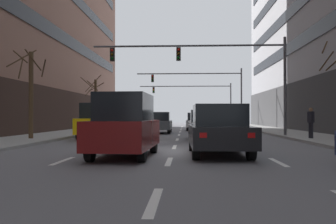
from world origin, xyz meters
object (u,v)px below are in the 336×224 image
at_px(street_tree_2, 31,91).
at_px(car_driving_1, 205,125).
at_px(car_driving_5, 159,123).
at_px(street_tree_0, 95,101).
at_px(traffic_signal_1, 208,85).
at_px(taxi_driving_2, 98,121).
at_px(car_driving_4, 197,122).
at_px(car_driving_3, 218,130).
at_px(traffic_signal_2, 199,94).
at_px(taxi_driving_0, 132,122).
at_px(pedestrian_0, 311,120).
at_px(car_driving_6, 125,126).
at_px(traffic_signal_0, 213,63).

bearing_deg(street_tree_2, car_driving_1, 7.49).
bearing_deg(car_driving_5, street_tree_0, 141.84).
bearing_deg(traffic_signal_1, taxi_driving_2, -110.52).
relative_size(taxi_driving_2, car_driving_4, 0.99).
relative_size(car_driving_3, traffic_signal_1, 0.39).
bearing_deg(traffic_signal_2, car_driving_4, -92.83).
relative_size(taxi_driving_0, traffic_signal_1, 0.36).
height_order(taxi_driving_0, pedestrian_0, pedestrian_0).
distance_m(taxi_driving_2, pedestrian_0, 11.88).
bearing_deg(car_driving_6, taxi_driving_2, 108.61).
bearing_deg(pedestrian_0, taxi_driving_2, 173.70).
bearing_deg(pedestrian_0, traffic_signal_1, 101.12).
bearing_deg(taxi_driving_2, pedestrian_0, -6.30).
height_order(taxi_driving_2, car_driving_4, taxi_driving_2).
distance_m(taxi_driving_0, taxi_driving_2, 13.69).
height_order(car_driving_6, traffic_signal_0, traffic_signal_0).
bearing_deg(traffic_signal_0, taxi_driving_2, -163.56).
xyz_separation_m(car_driving_3, traffic_signal_2, (0.73, 38.82, 3.50)).
bearing_deg(traffic_signal_2, traffic_signal_1, -86.56).
relative_size(traffic_signal_0, street_tree_2, 2.47).
distance_m(traffic_signal_1, street_tree_2, 24.83).
relative_size(taxi_driving_0, taxi_driving_2, 0.98).
relative_size(car_driving_3, car_driving_5, 1.07).
xyz_separation_m(car_driving_5, street_tree_0, (-6.26, 4.92, 1.88)).
height_order(taxi_driving_2, traffic_signal_0, traffic_signal_0).
distance_m(taxi_driving_2, traffic_signal_0, 8.02).
xyz_separation_m(car_driving_3, pedestrian_0, (5.55, 7.46, 0.24)).
xyz_separation_m(traffic_signal_0, pedestrian_0, (4.94, -3.33, -3.56)).
xyz_separation_m(taxi_driving_2, car_driving_3, (6.25, -8.76, -0.18)).
height_order(car_driving_3, traffic_signal_1, traffic_signal_1).
distance_m(car_driving_3, street_tree_0, 22.78).
relative_size(traffic_signal_0, traffic_signal_1, 1.03).
distance_m(taxi_driving_2, car_driving_4, 13.79).
distance_m(car_driving_3, car_driving_6, 3.15).
relative_size(car_driving_6, pedestrian_0, 2.62).
relative_size(traffic_signal_0, pedestrian_0, 7.46).
bearing_deg(car_driving_4, taxi_driving_2, -116.28).
bearing_deg(car_driving_4, car_driving_6, -97.62).
relative_size(car_driving_3, street_tree_2, 0.93).
bearing_deg(taxi_driving_2, car_driving_4, 63.72).
relative_size(car_driving_5, street_tree_0, 0.86).
bearing_deg(traffic_signal_2, car_driving_3, -91.08).
bearing_deg(traffic_signal_0, car_driving_6, -107.76).
xyz_separation_m(traffic_signal_0, street_tree_2, (-9.99, -4.11, -1.97)).
bearing_deg(taxi_driving_0, street_tree_0, -150.46).
xyz_separation_m(taxi_driving_0, car_driving_4, (6.10, -1.33, 0.02)).
xyz_separation_m(car_driving_3, street_tree_0, (-9.41, 20.67, 1.83)).
xyz_separation_m(car_driving_5, car_driving_6, (0.08, -16.44, 0.22)).
bearing_deg(pedestrian_0, car_driving_5, 136.40).
height_order(car_driving_3, traffic_signal_0, traffic_signal_0).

